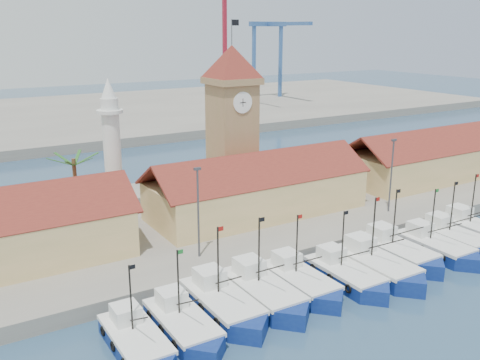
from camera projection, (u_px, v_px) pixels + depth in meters
ground at (375, 289)px, 49.11m from camera, size 400.00×400.00×0.00m
quay at (240, 209)px, 68.66m from camera, size 140.00×32.00×1.50m
terminal at (70, 117)px, 139.38m from camera, size 240.00×80.00×2.00m
boat_0 at (137, 344)px, 39.34m from camera, size 3.41×9.33×7.06m
boat_1 at (184, 327)px, 41.52m from camera, size 3.50×9.60×7.26m
boat_2 at (224, 306)px, 44.53m from camera, size 3.84×10.51×7.95m
boat_3 at (265, 294)px, 46.51m from camera, size 3.86×10.58×8.01m
boat_4 at (302, 283)px, 48.58m from camera, size 3.61×9.89×7.48m
boat_5 at (347, 276)px, 49.94m from camera, size 3.55×9.72×7.35m
boat_6 at (378, 267)px, 51.69m from camera, size 3.90×10.69×8.09m
boat_7 at (399, 253)px, 54.91m from camera, size 3.80×10.41×7.87m
boat_8 at (437, 248)px, 56.35m from camera, size 3.60×9.85×7.45m
boat_9 at (456, 239)px, 58.66m from camera, size 3.64×9.97×7.54m
boat_10 at (477, 231)px, 61.12m from camera, size 3.72×10.20×7.71m
hall_center at (257, 193)px, 64.48m from camera, size 27.04×10.13×7.61m
hall_right at (436, 160)px, 80.42m from camera, size 31.20×10.13×7.61m
clock_tower at (232, 120)px, 67.24m from camera, size 5.80×5.80×22.70m
minaret at (112, 148)px, 62.03m from camera, size 3.00×3.00×16.30m
palm_tree at (76, 187)px, 58.84m from camera, size 5.60×5.03×8.39m
lamp_posts at (302, 189)px, 57.47m from camera, size 80.70×0.25×9.03m
crane_red_right at (228, 25)px, 149.37m from camera, size 1.00×34.51×39.57m
gantry at (274, 39)px, 162.31m from camera, size 13.00×22.00×23.20m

